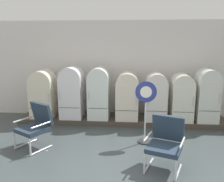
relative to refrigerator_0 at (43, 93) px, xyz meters
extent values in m
cube|color=#3A4344|center=(2.37, -2.93, -0.91)|extent=(12.00, 10.00, 0.05)
cube|color=silver|center=(2.37, 0.73, 0.63)|extent=(11.76, 0.12, 3.02)
cube|color=#47443F|center=(2.37, 0.73, 1.79)|extent=(11.76, 0.07, 0.06)
cube|color=#443C32|center=(2.37, 0.10, -0.81)|extent=(6.12, 0.95, 0.14)
cube|color=beige|center=(0.00, 0.00, -0.21)|extent=(0.68, 0.67, 1.07)
cylinder|color=beige|center=(0.00, 0.00, 0.33)|extent=(0.68, 0.66, 0.68)
cube|color=#383838|center=(0.00, -0.34, -0.40)|extent=(0.62, 0.01, 0.01)
cylinder|color=silver|center=(0.28, -0.35, -0.08)|extent=(0.02, 0.02, 0.28)
cube|color=white|center=(0.88, 0.00, -0.14)|extent=(0.65, 0.68, 1.20)
cylinder|color=white|center=(0.88, 0.00, 0.46)|extent=(0.65, 0.66, 0.65)
cube|color=#383838|center=(0.88, -0.34, -0.36)|extent=(0.60, 0.01, 0.01)
cylinder|color=silver|center=(0.62, -0.35, 0.00)|extent=(0.02, 0.02, 0.28)
cube|color=silver|center=(1.69, -0.01, -0.14)|extent=(0.61, 0.66, 1.21)
cylinder|color=silver|center=(1.69, -0.01, 0.47)|extent=(0.61, 0.64, 0.61)
cube|color=#383838|center=(1.69, -0.34, -0.35)|extent=(0.56, 0.01, 0.01)
cylinder|color=silver|center=(1.45, -0.35, 0.01)|extent=(0.02, 0.02, 0.28)
cube|color=beige|center=(2.53, 0.01, -0.21)|extent=(0.65, 0.69, 1.05)
cylinder|color=beige|center=(2.53, 0.01, 0.31)|extent=(0.65, 0.68, 0.65)
cube|color=#383838|center=(2.53, -0.34, -0.40)|extent=(0.59, 0.01, 0.01)
cylinder|color=silver|center=(2.79, -0.35, -0.09)|extent=(0.02, 0.02, 0.28)
cube|color=silver|center=(3.35, 0.00, -0.20)|extent=(0.60, 0.67, 1.07)
cylinder|color=silver|center=(3.35, 0.00, 0.33)|extent=(0.60, 0.65, 0.60)
cube|color=#383838|center=(3.35, -0.34, -0.40)|extent=(0.55, 0.01, 0.01)
cylinder|color=silver|center=(3.11, -0.35, -0.08)|extent=(0.02, 0.02, 0.28)
cube|color=silver|center=(4.09, 0.00, -0.22)|extent=(0.61, 0.68, 1.05)
cylinder|color=silver|center=(4.09, 0.00, 0.31)|extent=(0.61, 0.67, 0.61)
cube|color=#383838|center=(4.09, -0.34, -0.41)|extent=(0.56, 0.01, 0.01)
cylinder|color=silver|center=(4.33, -0.35, -0.09)|extent=(0.02, 0.02, 0.28)
cube|color=silver|center=(4.79, 0.00, -0.14)|extent=(0.59, 0.67, 1.20)
cylinder|color=silver|center=(4.79, 0.00, 0.46)|extent=(0.59, 0.66, 0.59)
cube|color=#383838|center=(4.79, -0.34, -0.36)|extent=(0.55, 0.01, 0.01)
cylinder|color=silver|center=(5.02, -0.35, 0.00)|extent=(0.02, 0.02, 0.28)
cylinder|color=silver|center=(0.18, -1.72, -0.86)|extent=(0.34, 0.54, 0.04)
cylinder|color=silver|center=(0.04, -1.97, -0.68)|extent=(0.05, 0.05, 0.37)
cylinder|color=silver|center=(0.67, -2.01, -0.86)|extent=(0.34, 0.54, 0.04)
cylinder|color=silver|center=(0.53, -2.25, -0.68)|extent=(0.05, 0.05, 0.37)
cube|color=#243345|center=(0.42, -1.87, -0.45)|extent=(0.80, 0.78, 0.09)
cube|color=#243345|center=(0.57, -1.61, -0.13)|extent=(0.61, 0.46, 0.53)
cylinder|color=silver|center=(0.15, -1.70, -0.26)|extent=(0.28, 0.44, 0.04)
cylinder|color=silver|center=(0.70, -2.03, -0.26)|extent=(0.28, 0.44, 0.04)
cylinder|color=silver|center=(3.01, -2.47, -0.86)|extent=(0.25, 0.58, 0.04)
cylinder|color=silver|center=(2.91, -2.73, -0.68)|extent=(0.05, 0.05, 0.37)
cylinder|color=silver|center=(3.54, -2.66, -0.86)|extent=(0.25, 0.58, 0.04)
cylinder|color=silver|center=(3.44, -2.93, -0.68)|extent=(0.05, 0.05, 0.37)
cube|color=#243345|center=(3.27, -2.57, -0.45)|extent=(0.76, 0.72, 0.09)
cube|color=#243345|center=(3.38, -2.29, -0.13)|extent=(0.63, 0.38, 0.53)
cylinder|color=silver|center=(2.97, -2.45, -0.26)|extent=(0.21, 0.47, 0.04)
cylinder|color=silver|center=(3.58, -2.68, -0.26)|extent=(0.21, 0.47, 0.04)
cylinder|color=#2D2D30|center=(2.98, -1.35, -0.87)|extent=(0.32, 0.32, 0.03)
cylinder|color=silver|center=(2.98, -1.35, -0.24)|extent=(0.04, 0.04, 1.23)
cylinder|color=navy|center=(2.98, -1.37, 0.37)|extent=(0.49, 0.02, 0.49)
cylinder|color=white|center=(2.98, -1.39, 0.37)|extent=(0.27, 0.00, 0.27)
camera|label=1|loc=(2.65, -6.70, 1.53)|focal=37.67mm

